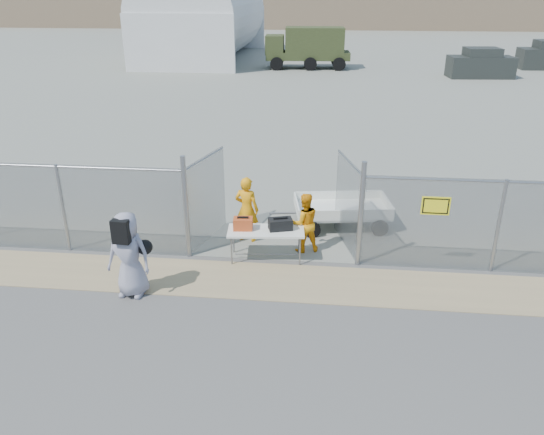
# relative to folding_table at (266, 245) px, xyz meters

# --- Properties ---
(ground) EXTENTS (160.00, 160.00, 0.00)m
(ground) POSITION_rel_folding_table_xyz_m (0.15, -2.05, -0.38)
(ground) COLOR #424242
(tarmac_inside) EXTENTS (160.00, 80.00, 0.01)m
(tarmac_inside) POSITION_rel_folding_table_xyz_m (0.15, 39.95, -0.37)
(tarmac_inside) COLOR gray
(tarmac_inside) RESTS_ON ground
(dirt_strip) EXTENTS (44.00, 1.60, 0.01)m
(dirt_strip) POSITION_rel_folding_table_xyz_m (0.15, -1.05, -0.37)
(dirt_strip) COLOR tan
(dirt_strip) RESTS_ON ground
(chain_link_fence) EXTENTS (40.00, 0.20, 2.20)m
(chain_link_fence) POSITION_rel_folding_table_xyz_m (0.15, -0.05, 0.72)
(chain_link_fence) COLOR gray
(chain_link_fence) RESTS_ON ground
(quonset_hangar) EXTENTS (9.00, 18.00, 8.00)m
(quonset_hangar) POSITION_rel_folding_table_xyz_m (-9.85, 37.95, 3.62)
(quonset_hangar) COLOR silver
(quonset_hangar) RESTS_ON ground
(folding_table) EXTENTS (1.83, 0.90, 0.75)m
(folding_table) POSITION_rel_folding_table_xyz_m (0.00, 0.00, 0.00)
(folding_table) COLOR white
(folding_table) RESTS_ON ground
(orange_bag) EXTENTS (0.47, 0.33, 0.28)m
(orange_bag) POSITION_rel_folding_table_xyz_m (-0.53, -0.01, 0.52)
(orange_bag) COLOR #CB4C1F
(orange_bag) RESTS_ON folding_table
(black_duffel) EXTENTS (0.61, 0.45, 0.26)m
(black_duffel) POSITION_rel_folding_table_xyz_m (0.33, 0.08, 0.51)
(black_duffel) COLOR black
(black_duffel) RESTS_ON folding_table
(security_worker_left) EXTENTS (0.70, 0.55, 1.70)m
(security_worker_left) POSITION_rel_folding_table_xyz_m (-0.59, 0.96, 0.47)
(security_worker_left) COLOR orange
(security_worker_left) RESTS_ON ground
(security_worker_right) EXTENTS (0.87, 0.76, 1.49)m
(security_worker_right) POSITION_rel_folding_table_xyz_m (0.87, 0.53, 0.37)
(security_worker_right) COLOR orange
(security_worker_right) RESTS_ON ground
(visitor) EXTENTS (0.95, 0.66, 1.84)m
(visitor) POSITION_rel_folding_table_xyz_m (-2.61, -1.84, 0.55)
(visitor) COLOR gray
(visitor) RESTS_ON ground
(utility_trailer) EXTENTS (3.44, 2.14, 0.78)m
(utility_trailer) POSITION_rel_folding_table_xyz_m (1.81, 2.14, 0.01)
(utility_trailer) COLOR white
(utility_trailer) RESTS_ON ground
(military_truck) EXTENTS (6.63, 2.77, 3.10)m
(military_truck) POSITION_rel_folding_table_xyz_m (-0.43, 32.27, 1.17)
(military_truck) COLOR #343D1D
(military_truck) RESTS_ON ground
(parked_vehicle_near) EXTENTS (4.55, 2.33, 2.00)m
(parked_vehicle_near) POSITION_rel_folding_table_xyz_m (11.94, 28.88, 0.62)
(parked_vehicle_near) COLOR #272B28
(parked_vehicle_near) RESTS_ON ground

